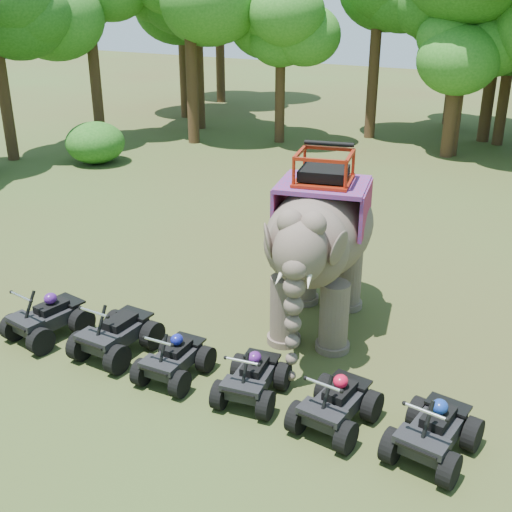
{
  "coord_description": "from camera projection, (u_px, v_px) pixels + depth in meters",
  "views": [
    {
      "loc": [
        6.78,
        -10.94,
        7.79
      ],
      "look_at": [
        0.0,
        1.2,
        1.9
      ],
      "focal_mm": 45.0,
      "sensor_mm": 36.0,
      "label": 1
    }
  ],
  "objects": [
    {
      "name": "ground",
      "position": [
        231.0,
        349.0,
        14.88
      ],
      "size": [
        110.0,
        110.0,
        0.0
      ],
      "primitive_type": "plane",
      "color": "#47381E",
      "rests_on": "ground"
    },
    {
      "name": "elephant",
      "position": [
        320.0,
        241.0,
        15.14
      ],
      "size": [
        3.45,
        5.65,
        4.42
      ],
      "primitive_type": null,
      "rotation": [
        0.0,
        0.0,
        0.23
      ],
      "color": "brown",
      "rests_on": "ground"
    },
    {
      "name": "atv_0",
      "position": [
        46.0,
        311.0,
        15.16
      ],
      "size": [
        1.56,
        1.97,
        1.33
      ],
      "primitive_type": null,
      "rotation": [
        0.0,
        0.0,
        -0.14
      ],
      "color": "black",
      "rests_on": "ground"
    },
    {
      "name": "atv_1",
      "position": [
        115.0,
        327.0,
        14.44
      ],
      "size": [
        1.39,
        1.88,
        1.37
      ],
      "primitive_type": null,
      "rotation": [
        0.0,
        0.0,
        -0.02
      ],
      "color": "black",
      "rests_on": "ground"
    },
    {
      "name": "atv_2",
      "position": [
        174.0,
        353.0,
        13.58
      ],
      "size": [
        1.25,
        1.66,
        1.19
      ],
      "primitive_type": null,
      "rotation": [
        0.0,
        0.0,
        0.04
      ],
      "color": "black",
      "rests_on": "ground"
    },
    {
      "name": "atv_3",
      "position": [
        252.0,
        372.0,
        12.9
      ],
      "size": [
        1.43,
        1.8,
        1.21
      ],
      "primitive_type": null,
      "rotation": [
        0.0,
        0.0,
        0.15
      ],
      "color": "black",
      "rests_on": "ground"
    },
    {
      "name": "atv_4",
      "position": [
        336.0,
        397.0,
        12.06
      ],
      "size": [
        1.4,
        1.82,
        1.27
      ],
      "primitive_type": null,
      "rotation": [
        0.0,
        0.0,
        -0.09
      ],
      "color": "black",
      "rests_on": "ground"
    },
    {
      "name": "atv_5",
      "position": [
        435.0,
        424.0,
        11.29
      ],
      "size": [
        1.5,
        1.92,
        1.31
      ],
      "primitive_type": null,
      "rotation": [
        0.0,
        0.0,
        -0.12
      ],
      "color": "black",
      "rests_on": "ground"
    },
    {
      "name": "tree_0",
      "position": [
        460.0,
        84.0,
        30.49
      ],
      "size": [
        4.8,
        4.8,
        6.86
      ],
      "primitive_type": null,
      "color": "#195114",
      "rests_on": "ground"
    },
    {
      "name": "tree_22",
      "position": [
        1.0,
        73.0,
        29.48
      ],
      "size": [
        5.67,
        5.67,
        8.1
      ],
      "primitive_type": null,
      "color": "#195114",
      "rests_on": "ground"
    },
    {
      "name": "tree_23",
      "position": [
        94.0,
        59.0,
        32.64
      ],
      "size": [
        6.01,
        6.01,
        8.59
      ],
      "primitive_type": null,
      "color": "#195114",
      "rests_on": "ground"
    },
    {
      "name": "tree_24",
      "position": [
        191.0,
        46.0,
        32.45
      ],
      "size": [
        6.92,
        6.92,
        9.89
      ],
      "primitive_type": null,
      "color": "#195114",
      "rests_on": "ground"
    },
    {
      "name": "tree_25",
      "position": [
        280.0,
        72.0,
        33.09
      ],
      "size": [
        5.08,
        5.08,
        7.26
      ],
      "primitive_type": null,
      "color": "#195114",
      "rests_on": "ground"
    },
    {
      "name": "tree_26",
      "position": [
        375.0,
        50.0,
        33.77
      ],
      "size": [
        6.45,
        6.45,
        9.22
      ],
      "primitive_type": null,
      "color": "#195114",
      "rests_on": "ground"
    },
    {
      "name": "tree_28",
      "position": [
        453.0,
        62.0,
        37.52
      ],
      "size": [
        5.07,
        5.07,
        7.25
      ],
      "primitive_type": null,
      "color": "#195114",
      "rests_on": "ground"
    },
    {
      "name": "tree_30",
      "position": [
        461.0,
        42.0,
        35.72
      ],
      "size": [
        6.83,
        6.83,
        9.76
      ],
      "primitive_type": null,
      "color": "#195114",
      "rests_on": "ground"
    },
    {
      "name": "tree_34",
      "position": [
        459.0,
        43.0,
        29.52
      ],
      "size": [
        7.44,
        7.44,
        10.64
      ],
      "primitive_type": null,
      "color": "#195114",
      "rests_on": "ground"
    },
    {
      "name": "tree_35",
      "position": [
        509.0,
        61.0,
        32.29
      ],
      "size": [
        5.93,
        5.93,
        8.47
      ],
      "primitive_type": null,
      "color": "#195114",
      "rests_on": "ground"
    },
    {
      "name": "tree_36",
      "position": [
        183.0,
        34.0,
        39.04
      ],
      "size": [
        7.06,
        7.06,
        10.09
      ],
      "primitive_type": null,
      "color": "#195114",
      "rests_on": "ground"
    },
    {
      "name": "tree_37",
      "position": [
        220.0,
        22.0,
        44.24
      ],
      "size": [
        7.56,
        7.56,
        10.8
      ],
      "primitive_type": null,
      "color": "#195114",
      "rests_on": "ground"
    },
    {
      "name": "tree_41",
      "position": [
        197.0,
        36.0,
        35.82
      ],
      "size": [
        7.25,
        7.25,
        10.35
      ],
      "primitive_type": null,
      "color": "#195114",
      "rests_on": "ground"
    },
    {
      "name": "tree_42",
      "position": [
        497.0,
        34.0,
        32.56
      ],
      "size": [
        7.68,
        7.68,
        10.97
      ],
      "primitive_type": null,
      "color": "#195114",
      "rests_on": "ground"
    }
  ]
}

